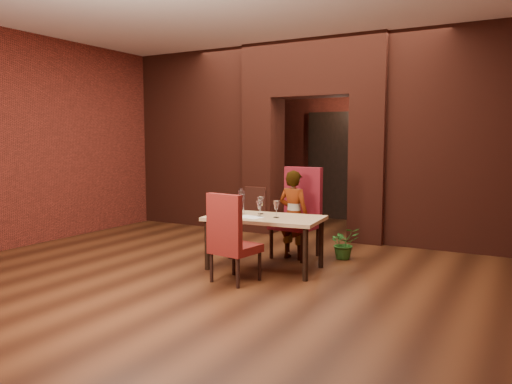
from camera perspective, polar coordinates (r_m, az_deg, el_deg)
floor at (r=6.70m, az=-0.12°, el=-7.84°), size 8.00×8.00×0.00m
ceiling at (r=6.70m, az=-0.12°, el=19.78°), size 7.00×8.00×0.04m
wall_back at (r=10.19m, az=11.00°, el=5.87°), size 7.00×0.04×3.20m
wall_left at (r=8.77m, az=-20.60°, el=5.60°), size 0.04×8.00×3.20m
pillar_left at (r=8.73m, az=0.86°, el=3.02°), size 0.55×0.55×2.30m
pillar_right at (r=8.01m, az=12.93°, el=2.60°), size 0.55×0.55×2.30m
lintel at (r=8.39m, az=6.77°, el=13.81°), size 2.45×0.55×0.90m
wing_wall_left at (r=9.47m, az=-6.72°, el=5.94°), size 2.28×0.35×3.20m
wing_wall_right at (r=7.72m, az=23.16°, el=5.49°), size 2.28×0.35×3.20m
vent_panel at (r=8.53m, az=-0.09°, el=-1.10°), size 0.40×0.03×0.50m
rear_door at (r=10.28m, az=8.72°, el=2.84°), size 0.90×0.08×2.10m
rear_door_frame at (r=10.24m, az=8.64°, el=2.83°), size 1.02×0.04×2.22m
dining_table at (r=6.22m, az=0.98°, el=-5.81°), size 1.48×0.93×0.66m
chair_far at (r=6.80m, az=4.48°, el=-2.40°), size 0.59×0.59×1.22m
chair_near at (r=5.65m, az=-2.35°, el=-5.19°), size 0.52×0.52×1.02m
person_seated at (r=6.72m, az=4.31°, el=-2.61°), size 0.46×0.33×1.20m
wine_glass_a at (r=6.34m, az=0.54°, el=-1.55°), size 0.09×0.09×0.22m
wine_glass_b at (r=6.14m, az=0.38°, el=-1.90°), size 0.08×0.08×0.20m
wine_glass_c at (r=6.06m, az=2.33°, el=-1.98°), size 0.08×0.08×0.21m
tasting_sheet at (r=6.10m, az=-0.68°, el=-2.89°), size 0.34×0.27×0.00m
wine_bucket at (r=6.43m, az=-3.62°, el=-1.39°), size 0.19×0.19×0.24m
water_bottle at (r=6.36m, az=-1.68°, el=-1.05°), size 0.08×0.08×0.33m
potted_plant at (r=6.86m, az=10.02°, el=-5.76°), size 0.51×0.51×0.43m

